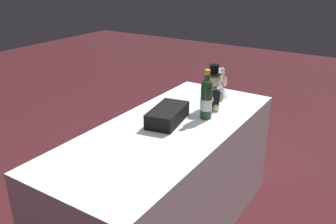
{
  "coord_description": "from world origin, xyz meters",
  "views": [
    {
      "loc": [
        1.69,
        1.09,
        1.7
      ],
      "look_at": [
        0.0,
        0.0,
        0.88
      ],
      "focal_mm": 38.5,
      "sensor_mm": 36.0,
      "label": 1
    }
  ],
  "objects_px": {
    "teddy_bear_groom": "(213,91)",
    "signing_pen": "(178,106)",
    "teddy_bear_bride": "(217,84)",
    "gift_case_black": "(168,115)",
    "champagne_bottle": "(206,98)"
  },
  "relations": [
    {
      "from": "champagne_bottle",
      "to": "teddy_bear_groom",
      "type": "bearing_deg",
      "value": -167.41
    },
    {
      "from": "gift_case_black",
      "to": "teddy_bear_groom",
      "type": "bearing_deg",
      "value": 159.79
    },
    {
      "from": "champagne_bottle",
      "to": "signing_pen",
      "type": "height_order",
      "value": "champagne_bottle"
    },
    {
      "from": "teddy_bear_bride",
      "to": "gift_case_black",
      "type": "relative_size",
      "value": 0.64
    },
    {
      "from": "teddy_bear_bride",
      "to": "teddy_bear_groom",
      "type": "bearing_deg",
      "value": 18.85
    },
    {
      "from": "teddy_bear_groom",
      "to": "signing_pen",
      "type": "distance_m",
      "value": 0.27
    },
    {
      "from": "champagne_bottle",
      "to": "gift_case_black",
      "type": "bearing_deg",
      "value": -43.04
    },
    {
      "from": "teddy_bear_bride",
      "to": "signing_pen",
      "type": "bearing_deg",
      "value": -23.55
    },
    {
      "from": "teddy_bear_groom",
      "to": "signing_pen",
      "type": "xyz_separation_m",
      "value": [
        0.09,
        -0.22,
        -0.13
      ]
    },
    {
      "from": "teddy_bear_bride",
      "to": "gift_case_black",
      "type": "bearing_deg",
      "value": -5.41
    },
    {
      "from": "teddy_bear_bride",
      "to": "gift_case_black",
      "type": "height_order",
      "value": "teddy_bear_bride"
    },
    {
      "from": "teddy_bear_bride",
      "to": "champagne_bottle",
      "type": "height_order",
      "value": "champagne_bottle"
    },
    {
      "from": "signing_pen",
      "to": "champagne_bottle",
      "type": "bearing_deg",
      "value": 71.69
    },
    {
      "from": "champagne_bottle",
      "to": "gift_case_black",
      "type": "height_order",
      "value": "champagne_bottle"
    },
    {
      "from": "teddy_bear_bride",
      "to": "signing_pen",
      "type": "xyz_separation_m",
      "value": [
        0.32,
        -0.14,
        -0.09
      ]
    }
  ]
}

